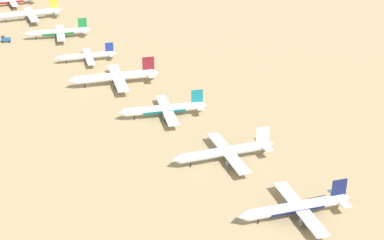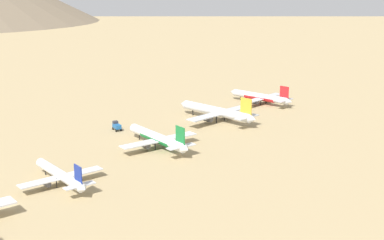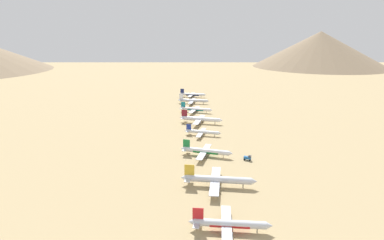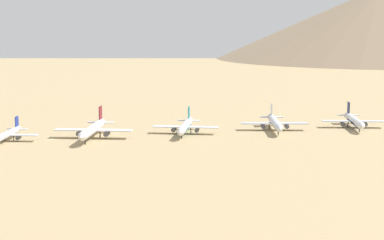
% 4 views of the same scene
% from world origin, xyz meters
% --- Properties ---
extents(ground_plane, '(1895.14, 1895.14, 0.00)m').
position_xyz_m(ground_plane, '(0.00, 0.00, 0.00)').
color(ground_plane, tan).
extents(parked_jet_0, '(39.60, 32.16, 11.42)m').
position_xyz_m(parked_jet_0, '(32.06, -156.25, 3.80)').
color(parked_jet_0, silver).
rests_on(parked_jet_0, ground).
extents(parked_jet_1, '(46.48, 37.68, 13.42)m').
position_xyz_m(parked_jet_1, '(23.88, -113.69, 4.52)').
color(parked_jet_1, silver).
rests_on(parked_jet_1, ground).
extents(parked_jet_2, '(40.95, 33.41, 11.81)m').
position_xyz_m(parked_jet_2, '(12.12, -67.15, 3.93)').
color(parked_jet_2, silver).
rests_on(parked_jet_2, ground).
extents(parked_jet_3, '(34.51, 28.10, 9.95)m').
position_xyz_m(parked_jet_3, '(4.26, -19.50, 3.35)').
color(parked_jet_3, silver).
rests_on(parked_jet_3, ground).
extents(parked_jet_4, '(46.52, 37.90, 13.41)m').
position_xyz_m(parked_jet_4, '(-2.09, 19.41, 4.52)').
color(parked_jet_4, white).
rests_on(parked_jet_4, ground).
extents(parked_jet_5, '(40.86, 33.36, 11.80)m').
position_xyz_m(parked_jet_5, '(-13.17, 63.87, 3.92)').
color(parked_jet_5, white).
rests_on(parked_jet_5, ground).
extents(parked_jet_6, '(42.64, 34.60, 12.31)m').
position_xyz_m(parked_jet_6, '(-22.67, 110.16, 4.14)').
color(parked_jet_6, silver).
rests_on(parked_jet_6, ground).
extents(parked_jet_7, '(41.22, 33.51, 11.88)m').
position_xyz_m(parked_jet_7, '(-29.59, 153.19, 3.95)').
color(parked_jet_7, silver).
rests_on(parked_jet_7, ground).
extents(service_truck, '(5.63, 3.90, 3.90)m').
position_xyz_m(service_truck, '(43.68, -70.85, 2.08)').
color(service_truck, '#1E5999').
rests_on(service_truck, ground).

